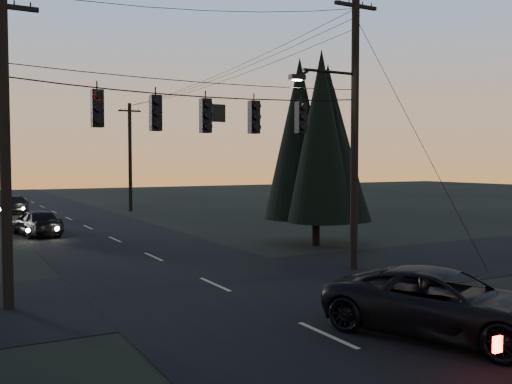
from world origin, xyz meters
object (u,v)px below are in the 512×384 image
utility_pole_right (353,269)px  suv_near (444,304)px  sedan_oncoming_a (37,223)px  utility_pole_far_r (131,211)px  evergreen_right (316,149)px  utility_pole_left (9,309)px  sedan_oncoming_b (9,205)px

utility_pole_right → suv_near: bearing=-114.1°
utility_pole_right → sedan_oncoming_a: 17.69m
suv_near → sedan_oncoming_a: bearing=80.1°
utility_pole_far_r → sedan_oncoming_a: size_ratio=2.04×
evergreen_right → utility_pole_far_r: bearing=95.5°
utility_pole_left → sedan_oncoming_b: bearing=84.7°
utility_pole_right → evergreen_right: (2.18, 5.52, 4.46)m
utility_pole_left → evergreen_right: (13.68, 5.52, 4.46)m
suv_near → evergreen_right: bearing=43.6°
sedan_oncoming_a → sedan_oncoming_b: (0.00, 14.61, -0.06)m
suv_near → sedan_oncoming_b: (-5.43, 37.29, -0.08)m
sedan_oncoming_b → utility_pole_right: bearing=90.6°
utility_pole_left → evergreen_right: bearing=22.0°
suv_near → sedan_oncoming_a: 23.32m
utility_pole_left → sedan_oncoming_a: 15.65m
utility_pole_right → sedan_oncoming_b: size_ratio=2.51×
suv_near → sedan_oncoming_b: 37.69m
utility_pole_right → evergreen_right: bearing=68.4°
utility_pole_right → utility_pole_far_r: 28.00m
sedan_oncoming_b → evergreen_right: bearing=98.4°
utility_pole_left → sedan_oncoming_b: size_ratio=2.14×
utility_pole_left → sedan_oncoming_a: bearing=79.7°
evergreen_right → sedan_oncoming_b: 27.05m
utility_pole_far_r → sedan_oncoming_a: 15.34m
utility_pole_right → utility_pole_far_r: utility_pole_right is taller
suv_near → sedan_oncoming_b: bearing=74.9°
evergreen_right → utility_pole_left: bearing=-158.0°
utility_pole_right → utility_pole_far_r: (0.00, 28.00, 0.00)m
utility_pole_left → utility_pole_far_r: size_ratio=1.00×
utility_pole_far_r → sedan_oncoming_b: bearing=167.1°
evergreen_right → suv_near: size_ratio=1.46×
sedan_oncoming_a → utility_pole_right: bearing=110.1°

